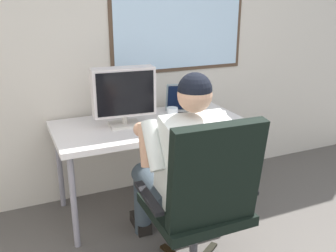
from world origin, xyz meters
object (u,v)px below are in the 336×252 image
at_px(person_seated, 183,165).
at_px(crt_monitor, 124,93).
at_px(wine_glass, 172,114).
at_px(desk, 150,129).
at_px(laptop, 189,108).
at_px(office_chair, 204,196).

distance_m(person_seated, crt_monitor, 0.75).
bearing_deg(person_seated, crt_monitor, 102.93).
xyz_separation_m(crt_monitor, wine_glass, (0.30, -0.19, -0.14)).
height_order(desk, laptop, laptop).
bearing_deg(desk, office_chair, -93.19).
bearing_deg(crt_monitor, wine_glass, -32.07).
height_order(desk, crt_monitor, crt_monitor).
xyz_separation_m(person_seated, wine_glass, (0.15, 0.48, 0.17)).
distance_m(laptop, wine_glass, 0.33).
bearing_deg(wine_glass, office_chair, -101.48).
xyz_separation_m(desk, wine_glass, (0.10, -0.18, 0.16)).
xyz_separation_m(desk, crt_monitor, (-0.20, 0.00, 0.31)).
relative_size(office_chair, laptop, 2.65).
xyz_separation_m(office_chair, person_seated, (0.01, 0.29, 0.06)).
distance_m(desk, person_seated, 0.66).
distance_m(office_chair, wine_glass, 0.82).
height_order(person_seated, crt_monitor, person_seated).
distance_m(crt_monitor, wine_glass, 0.38).
relative_size(desk, person_seated, 1.15).
relative_size(desk, crt_monitor, 3.13).
bearing_deg(crt_monitor, laptop, 3.32).
bearing_deg(crt_monitor, person_seated, -77.07).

